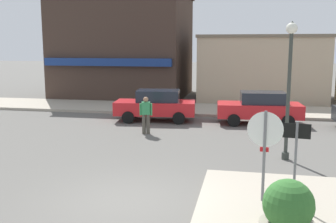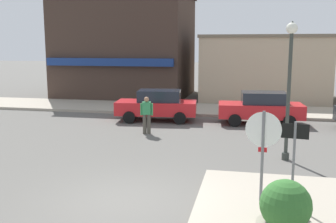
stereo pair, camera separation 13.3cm
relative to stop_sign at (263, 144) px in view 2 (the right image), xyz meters
name	(u,v)px [view 2 (the right image)]	position (x,y,z in m)	size (l,w,h in m)	color
ground_plane	(125,202)	(-3.23, -0.37, -1.52)	(160.00, 160.00, 0.00)	#5B5954
kerb_far	(199,109)	(-3.23, 13.51, -1.44)	(80.00, 4.00, 0.15)	#A89E8C
stop_sign	(263,144)	(0.00, 0.00, 0.00)	(0.81, 0.13, 2.30)	slate
one_way_sign	(294,155)	(0.69, -0.10, -0.19)	(0.60, 0.10, 2.10)	slate
planter	(285,213)	(0.42, -1.56, -0.96)	(1.10, 1.10, 1.23)	gray
lamp_post	(290,71)	(0.91, 4.16, 1.44)	(0.36, 0.36, 4.54)	#333833
parked_car_nearest	(157,105)	(-4.89, 10.01, -0.71)	(4.16, 2.21, 1.56)	red
parked_car_second	(261,107)	(0.23, 10.23, -0.71)	(4.13, 2.13, 1.56)	red
pedestrian_crossing_near	(147,114)	(-4.63, 6.98, -0.65)	(0.56, 0.27, 1.61)	#4C473D
building_corner_shop	(127,45)	(-9.40, 19.36, 2.25)	(9.36, 8.19, 7.53)	#3D2D26
building_storefront_left_near	(263,67)	(0.53, 20.04, 0.71)	(8.45, 7.89, 4.45)	tan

